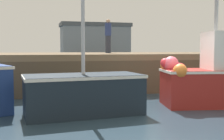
% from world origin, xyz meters
% --- Properties ---
extents(ground, '(120.00, 160.00, 0.10)m').
position_xyz_m(ground, '(0.00, 0.00, -0.05)').
color(ground, '#283D4C').
extents(pier, '(14.69, 6.96, 1.62)m').
position_xyz_m(pier, '(1.48, 5.62, 1.35)').
color(pier, brown).
rests_on(pier, ground).
extents(fishing_boat_near_right, '(3.41, 1.81, 3.75)m').
position_xyz_m(fishing_boat_near_right, '(-2.46, -0.33, 0.61)').
color(fishing_boat_near_right, '#19232D').
rests_on(fishing_boat_near_right, ground).
extents(fishing_boat_mid, '(3.56, 2.07, 5.46)m').
position_xyz_m(fishing_boat_mid, '(1.91, -0.14, 0.94)').
color(fishing_boat_mid, maroon).
rests_on(fishing_boat_mid, ground).
extents(dockworker, '(0.34, 0.34, 1.77)m').
position_xyz_m(dockworker, '(-0.02, 6.53, 2.51)').
color(dockworker, '#2D3342').
rests_on(dockworker, pier).
extents(warehouse, '(9.50, 4.33, 5.34)m').
position_xyz_m(warehouse, '(4.42, 31.73, 2.69)').
color(warehouse, gray).
rests_on(warehouse, ground).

